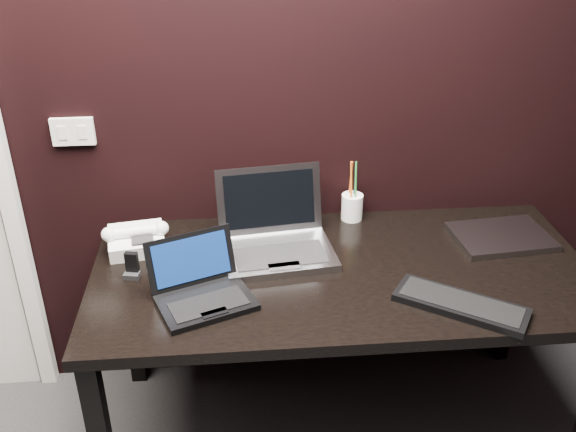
{
  "coord_description": "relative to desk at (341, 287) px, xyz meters",
  "views": [
    {
      "loc": [
        -0.04,
        -0.42,
        1.94
      ],
      "look_at": [
        0.11,
        1.35,
        0.98
      ],
      "focal_mm": 40.0,
      "sensor_mm": 36.0,
      "label": 1
    }
  ],
  "objects": [
    {
      "name": "wall_back",
      "position": [
        -0.3,
        0.4,
        0.64
      ],
      "size": [
        4.0,
        0.0,
        4.0
      ],
      "primitive_type": "plane",
      "rotation": [
        1.57,
        0.0,
        0.0
      ],
      "color": "black",
      "rests_on": "ground"
    },
    {
      "name": "wall_switch",
      "position": [
        -0.92,
        0.39,
        0.46
      ],
      "size": [
        0.15,
        0.02,
        0.1
      ],
      "color": "silver",
      "rests_on": "wall_back"
    },
    {
      "name": "desk",
      "position": [
        0.0,
        0.0,
        0.0
      ],
      "size": [
        1.7,
        0.8,
        0.74
      ],
      "color": "black",
      "rests_on": "ground"
    },
    {
      "name": "netbook",
      "position": [
        -0.47,
        -0.14,
        0.12
      ],
      "size": [
        0.36,
        0.34,
        0.18
      ],
      "color": "black",
      "rests_on": "desk"
    },
    {
      "name": "silver_laptop",
      "position": [
        -0.22,
        0.14,
        0.13
      ],
      "size": [
        0.42,
        0.39,
        0.26
      ],
      "color": "#A2A3A8",
      "rests_on": "desk"
    },
    {
      "name": "ext_keyboard",
      "position": [
        0.33,
        -0.25,
        0.09
      ],
      "size": [
        0.41,
        0.34,
        0.03
      ],
      "color": "black",
      "rests_on": "desk"
    },
    {
      "name": "closed_laptop",
      "position": [
        0.61,
        0.14,
        0.09
      ],
      "size": [
        0.37,
        0.28,
        0.02
      ],
      "color": "gray",
      "rests_on": "desk"
    },
    {
      "name": "desk_phone",
      "position": [
        -0.71,
        0.19,
        0.12
      ],
      "size": [
        0.24,
        0.2,
        0.12
      ],
      "color": "white",
      "rests_on": "desk"
    },
    {
      "name": "mobile_phone",
      "position": [
        -0.71,
        0.02,
        0.11
      ],
      "size": [
        0.06,
        0.05,
        0.09
      ],
      "color": "black",
      "rests_on": "desk"
    },
    {
      "name": "pen_cup",
      "position": [
        0.09,
        0.35,
        0.13
      ],
      "size": [
        0.11,
        0.11,
        0.24
      ],
      "color": "white",
      "rests_on": "desk"
    }
  ]
}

